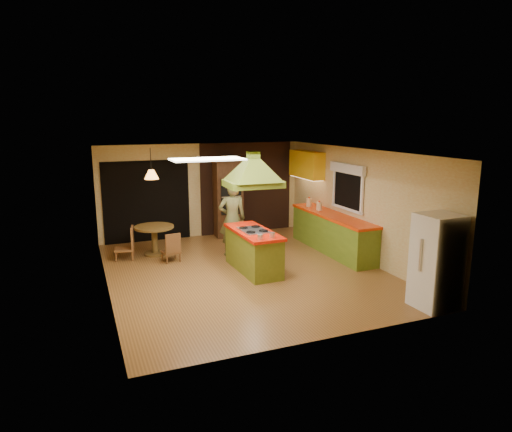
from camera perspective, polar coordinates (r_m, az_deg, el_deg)
name	(u,v)px	position (r m, az deg, el deg)	size (l,w,h in m)	color
ground	(245,271)	(9.66, -1.38, -6.92)	(6.50, 6.50, 0.00)	brown
room_walls	(245,213)	(9.33, -1.42, 0.35)	(5.50, 6.50, 6.50)	beige
ceiling_plane	(244,152)	(9.15, -1.46, 8.03)	(6.50, 6.50, 0.00)	silver
brick_panel	(247,188)	(12.74, -1.19, 3.54)	(2.64, 0.03, 2.50)	#381E14
nook_opening	(147,201)	(12.10, -13.48, 1.79)	(2.20, 0.03, 2.10)	black
right_counter	(332,233)	(11.08, 9.48, -2.09)	(0.62, 3.05, 0.92)	olive
upper_cabinets	(307,164)	(12.25, 6.33, 6.43)	(0.34, 1.40, 0.70)	yellow
window_right	(348,179)	(10.80, 11.39, 4.54)	(0.12, 1.35, 1.06)	black
fluor_panel	(207,159)	(7.68, -6.10, 7.06)	(1.20, 0.60, 0.03)	white
kitchen_island	(253,250)	(9.58, -0.34, -4.31)	(0.75, 1.75, 0.89)	olive
range_hood	(253,164)	(9.23, -0.35, 6.50)	(1.13, 0.83, 0.80)	olive
man	(232,219)	(10.57, -3.00, -0.37)	(0.63, 0.42, 1.74)	brown
refrigerator	(437,261)	(8.24, 21.65, -5.29)	(0.66, 0.63, 1.61)	white
wall_oven	(228,197)	(12.29, -3.54, 2.40)	(0.74, 0.63, 2.16)	#492B17
dining_table	(154,235)	(10.94, -12.59, -2.30)	(0.92, 0.92, 0.69)	brown
chair_left	(124,243)	(10.79, -16.15, -3.26)	(0.41, 0.41, 0.76)	brown
chair_near	(171,247)	(10.40, -10.60, -3.80)	(0.37, 0.37, 0.67)	brown
pendant_lamp	(151,174)	(10.68, -12.94, 5.09)	(0.33, 0.33, 0.21)	#FF9E3F
canister_large	(319,206)	(11.41, 7.88, 1.24)	(0.13, 0.13, 0.20)	#FFF1CD
canister_medium	(309,202)	(11.86, 6.66, 1.70)	(0.15, 0.15, 0.20)	#F8EDC7
canister_small	(320,207)	(11.39, 7.97, 1.12)	(0.12, 0.12, 0.16)	beige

